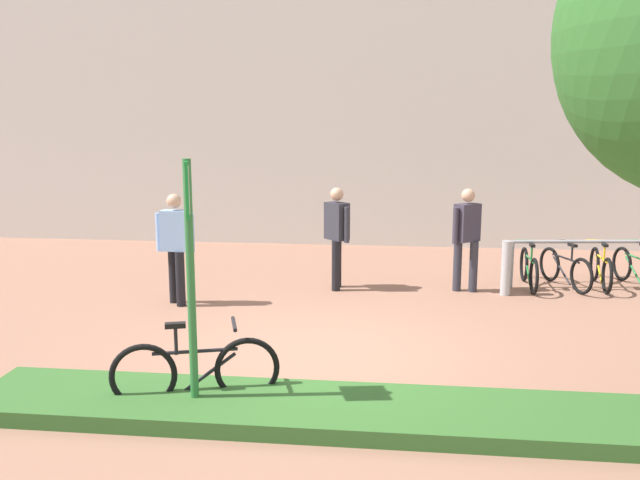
{
  "coord_description": "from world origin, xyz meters",
  "views": [
    {
      "loc": [
        0.86,
        -7.6,
        2.8
      ],
      "look_at": [
        -0.23,
        1.93,
        1.07
      ],
      "focal_mm": 37.07,
      "sensor_mm": 36.0,
      "label": 1
    }
  ],
  "objects_px": {
    "parking_sign_post": "(190,250)",
    "person_shirt_blue": "(175,242)",
    "person_suited_dark": "(467,233)",
    "bollard_steel": "(506,268)",
    "person_suited_navy": "(337,232)",
    "bike_at_sign": "(196,371)",
    "bike_rack_cluster": "(619,267)"
  },
  "relations": [
    {
      "from": "bike_at_sign",
      "to": "person_suited_navy",
      "type": "relative_size",
      "value": 0.94
    },
    {
      "from": "parking_sign_post",
      "to": "bollard_steel",
      "type": "xyz_separation_m",
      "value": [
        3.71,
        4.86,
        -1.16
      ]
    },
    {
      "from": "parking_sign_post",
      "to": "bollard_steel",
      "type": "bearing_deg",
      "value": 52.66
    },
    {
      "from": "person_suited_navy",
      "to": "person_shirt_blue",
      "type": "relative_size",
      "value": 1.0
    },
    {
      "from": "parking_sign_post",
      "to": "person_suited_dark",
      "type": "bearing_deg",
      "value": 58.6
    },
    {
      "from": "person_suited_navy",
      "to": "person_suited_dark",
      "type": "distance_m",
      "value": 2.14
    },
    {
      "from": "bike_at_sign",
      "to": "person_suited_dark",
      "type": "relative_size",
      "value": 0.94
    },
    {
      "from": "person_suited_dark",
      "to": "bike_rack_cluster",
      "type": "bearing_deg",
      "value": 12.11
    },
    {
      "from": "bike_at_sign",
      "to": "parking_sign_post",
      "type": "bearing_deg",
      "value": -78.41
    },
    {
      "from": "bike_at_sign",
      "to": "bollard_steel",
      "type": "bearing_deg",
      "value": 51.25
    },
    {
      "from": "person_suited_navy",
      "to": "parking_sign_post",
      "type": "bearing_deg",
      "value": -100.71
    },
    {
      "from": "bike_at_sign",
      "to": "person_suited_dark",
      "type": "xyz_separation_m",
      "value": [
        3.12,
        4.86,
        0.63
      ]
    },
    {
      "from": "person_suited_navy",
      "to": "person_suited_dark",
      "type": "height_order",
      "value": "same"
    },
    {
      "from": "bollard_steel",
      "to": "person_suited_navy",
      "type": "relative_size",
      "value": 0.52
    },
    {
      "from": "parking_sign_post",
      "to": "person_shirt_blue",
      "type": "height_order",
      "value": "parking_sign_post"
    },
    {
      "from": "bike_rack_cluster",
      "to": "bollard_steel",
      "type": "height_order",
      "value": "bollard_steel"
    },
    {
      "from": "bollard_steel",
      "to": "bike_rack_cluster",
      "type": "bearing_deg",
      "value": 20.46
    },
    {
      "from": "parking_sign_post",
      "to": "person_suited_dark",
      "type": "relative_size",
      "value": 1.43
    },
    {
      "from": "person_suited_navy",
      "to": "person_shirt_blue",
      "type": "xyz_separation_m",
      "value": [
        -2.37,
        -1.24,
        0.0
      ]
    },
    {
      "from": "person_suited_navy",
      "to": "person_shirt_blue",
      "type": "bearing_deg",
      "value": -152.38
    },
    {
      "from": "bike_at_sign",
      "to": "bollard_steel",
      "type": "distance_m",
      "value": 5.99
    },
    {
      "from": "parking_sign_post",
      "to": "bike_at_sign",
      "type": "relative_size",
      "value": 1.52
    },
    {
      "from": "bollard_steel",
      "to": "person_suited_navy",
      "type": "distance_m",
      "value": 2.82
    },
    {
      "from": "parking_sign_post",
      "to": "bike_rack_cluster",
      "type": "height_order",
      "value": "parking_sign_post"
    },
    {
      "from": "parking_sign_post",
      "to": "person_shirt_blue",
      "type": "xyz_separation_m",
      "value": [
        -1.43,
        3.73,
        -0.63
      ]
    },
    {
      "from": "bike_at_sign",
      "to": "person_suited_dark",
      "type": "height_order",
      "value": "person_suited_dark"
    },
    {
      "from": "bike_rack_cluster",
      "to": "bollard_steel",
      "type": "bearing_deg",
      "value": -159.54
    },
    {
      "from": "bike_rack_cluster",
      "to": "person_suited_navy",
      "type": "distance_m",
      "value": 4.86
    },
    {
      "from": "bike_rack_cluster",
      "to": "person_suited_navy",
      "type": "height_order",
      "value": "person_suited_navy"
    },
    {
      "from": "parking_sign_post",
      "to": "person_suited_dark",
      "type": "distance_m",
      "value": 5.95
    },
    {
      "from": "person_suited_navy",
      "to": "bike_at_sign",
      "type": "bearing_deg",
      "value": -101.59
    },
    {
      "from": "parking_sign_post",
      "to": "person_suited_navy",
      "type": "bearing_deg",
      "value": 79.29
    }
  ]
}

